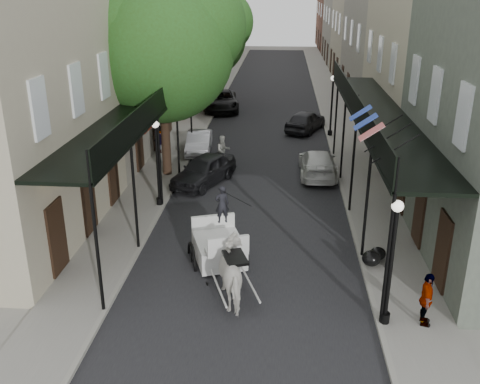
% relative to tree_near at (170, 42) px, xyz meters
% --- Properties ---
extents(ground, '(140.00, 140.00, 0.00)m').
position_rel_tree_near_xyz_m(ground, '(4.20, -10.18, -6.49)').
color(ground, gray).
rests_on(ground, ground).
extents(road, '(8.00, 90.00, 0.01)m').
position_rel_tree_near_xyz_m(road, '(4.20, 9.82, -6.48)').
color(road, black).
rests_on(road, ground).
extents(sidewalk_left, '(2.20, 90.00, 0.12)m').
position_rel_tree_near_xyz_m(sidewalk_left, '(-0.80, 9.82, -6.43)').
color(sidewalk_left, gray).
rests_on(sidewalk_left, ground).
extents(sidewalk_right, '(2.20, 90.00, 0.12)m').
position_rel_tree_near_xyz_m(sidewalk_right, '(9.20, 9.82, -6.43)').
color(sidewalk_right, gray).
rests_on(sidewalk_right, ground).
extents(building_row_left, '(5.00, 80.00, 10.50)m').
position_rel_tree_near_xyz_m(building_row_left, '(-4.40, 19.82, -1.24)').
color(building_row_left, '#A29C82').
rests_on(building_row_left, ground).
extents(building_row_right, '(5.00, 80.00, 10.50)m').
position_rel_tree_near_xyz_m(building_row_right, '(12.80, 19.82, -1.24)').
color(building_row_right, gray).
rests_on(building_row_right, ground).
extents(gallery_left, '(2.20, 18.05, 4.88)m').
position_rel_tree_near_xyz_m(gallery_left, '(-0.59, -3.20, -2.44)').
color(gallery_left, black).
rests_on(gallery_left, sidewalk_left).
extents(gallery_right, '(2.20, 18.05, 4.88)m').
position_rel_tree_near_xyz_m(gallery_right, '(8.99, -3.20, -2.44)').
color(gallery_right, black).
rests_on(gallery_right, sidewalk_right).
extents(tree_near, '(7.31, 6.80, 9.63)m').
position_rel_tree_near_xyz_m(tree_near, '(0.00, 0.00, 0.00)').
color(tree_near, '#382619').
rests_on(tree_near, sidewalk_left).
extents(tree_far, '(6.45, 6.00, 8.61)m').
position_rel_tree_near_xyz_m(tree_far, '(-0.05, 14.00, -0.65)').
color(tree_far, '#382619').
rests_on(tree_far, sidewalk_left).
extents(lamppost_right_near, '(0.32, 0.32, 3.71)m').
position_rel_tree_near_xyz_m(lamppost_right_near, '(8.30, -12.18, -4.44)').
color(lamppost_right_near, black).
rests_on(lamppost_right_near, sidewalk_right).
extents(lamppost_left, '(0.32, 0.32, 3.71)m').
position_rel_tree_near_xyz_m(lamppost_left, '(0.10, -4.18, -4.44)').
color(lamppost_left, black).
rests_on(lamppost_left, sidewalk_left).
extents(lamppost_right_far, '(0.32, 0.32, 3.71)m').
position_rel_tree_near_xyz_m(lamppost_right_far, '(8.30, 7.82, -4.44)').
color(lamppost_right_far, black).
rests_on(lamppost_right_far, sidewalk_right).
extents(horse, '(1.64, 2.38, 1.84)m').
position_rel_tree_near_xyz_m(horse, '(4.01, -11.18, -5.57)').
color(horse, silver).
rests_on(horse, ground).
extents(carriage, '(2.46, 3.06, 3.07)m').
position_rel_tree_near_xyz_m(carriage, '(3.09, -8.47, -5.29)').
color(carriage, black).
rests_on(carriage, ground).
extents(pedestrian_walking, '(0.95, 0.86, 1.59)m').
position_rel_tree_near_xyz_m(pedestrian_walking, '(2.20, 1.81, -5.70)').
color(pedestrian_walking, '#A7A79D').
rests_on(pedestrian_walking, ground).
extents(pedestrian_sidewalk_left, '(1.02, 0.61, 1.55)m').
position_rel_tree_near_xyz_m(pedestrian_sidewalk_left, '(-1.44, 3.26, -5.59)').
color(pedestrian_sidewalk_left, gray).
rests_on(pedestrian_sidewalk_left, sidewalk_left).
extents(pedestrian_sidewalk_right, '(0.55, 0.99, 1.59)m').
position_rel_tree_near_xyz_m(pedestrian_sidewalk_right, '(9.37, -12.18, -5.57)').
color(pedestrian_sidewalk_right, gray).
rests_on(pedestrian_sidewalk_right, sidewalk_right).
extents(car_left_near, '(3.16, 4.41, 1.39)m').
position_rel_tree_near_xyz_m(car_left_near, '(1.60, -1.18, -5.79)').
color(car_left_near, black).
rests_on(car_left_near, ground).
extents(car_left_mid, '(1.54, 3.78, 1.22)m').
position_rel_tree_near_xyz_m(car_left_mid, '(0.60, 3.82, -5.88)').
color(car_left_mid, '#A8A8AD').
rests_on(car_left_mid, ground).
extents(car_left_far, '(3.29, 5.74, 1.51)m').
position_rel_tree_near_xyz_m(car_left_far, '(0.60, 14.73, -5.73)').
color(car_left_far, black).
rests_on(car_left_far, ground).
extents(car_right_near, '(1.80, 4.41, 1.28)m').
position_rel_tree_near_xyz_m(car_right_near, '(7.11, 0.47, -5.85)').
color(car_right_near, silver).
rests_on(car_right_near, ground).
extents(car_right_far, '(3.07, 4.36, 1.38)m').
position_rel_tree_near_xyz_m(car_right_far, '(6.80, 9.10, -5.80)').
color(car_right_far, black).
rests_on(car_right_far, ground).
extents(trash_bags, '(0.88, 1.03, 0.53)m').
position_rel_tree_near_xyz_m(trash_bags, '(8.51, -8.73, -6.12)').
color(trash_bags, black).
rests_on(trash_bags, sidewalk_right).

